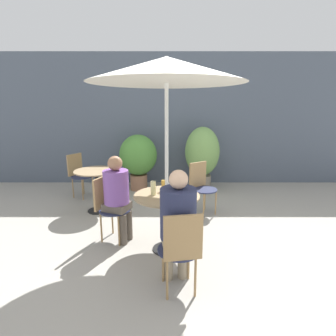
% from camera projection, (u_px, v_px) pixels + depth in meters
% --- Properties ---
extents(ground_plane, '(20.00, 20.00, 0.00)m').
position_uv_depth(ground_plane, '(178.00, 255.00, 3.27)').
color(ground_plane, '#9E998E').
extents(storefront_wall, '(10.00, 0.06, 3.00)m').
position_uv_depth(storefront_wall, '(174.00, 120.00, 6.11)').
color(storefront_wall, '#4C5666').
rests_on(storefront_wall, ground_plane).
extents(cafe_table_near, '(0.82, 0.82, 0.74)m').
position_uv_depth(cafe_table_near, '(168.00, 206.00, 3.27)').
color(cafe_table_near, black).
rests_on(cafe_table_near, ground_plane).
extents(cafe_table_far, '(0.74, 0.74, 0.74)m').
position_uv_depth(cafe_table_far, '(98.00, 179.00, 4.55)').
color(cafe_table_far, black).
rests_on(cafe_table_far, ground_plane).
extents(bistro_chair_0, '(0.47, 0.45, 0.88)m').
position_uv_depth(bistro_chair_0, '(110.00, 203.00, 3.58)').
color(bistro_chair_0, '#232847').
rests_on(bistro_chair_0, ground_plane).
extents(bistro_chair_1, '(0.42, 0.44, 0.88)m').
position_uv_depth(bistro_chair_1, '(182.00, 246.00, 2.46)').
color(bistro_chair_1, '#232847').
rests_on(bistro_chair_1, ground_plane).
extents(bistro_chair_2, '(0.48, 0.47, 0.88)m').
position_uv_depth(bistro_chair_2, '(80.00, 171.00, 5.33)').
color(bistro_chair_2, '#232847').
rests_on(bistro_chair_2, ground_plane).
extents(bistro_chair_3, '(0.47, 0.48, 0.88)m').
position_uv_depth(bistro_chair_3, '(202.00, 183.00, 4.50)').
color(bistro_chair_3, '#232847').
rests_on(bistro_chair_3, ground_plane).
extents(seated_person_0, '(0.40, 0.38, 1.19)m').
position_uv_depth(seated_person_0, '(119.00, 192.00, 3.49)').
color(seated_person_0, brown).
rests_on(seated_person_0, ground_plane).
extents(seated_person_1, '(0.35, 0.39, 1.23)m').
position_uv_depth(seated_person_1, '(179.00, 220.00, 2.56)').
color(seated_person_1, gray).
rests_on(seated_person_1, ground_plane).
extents(beer_glass_0, '(0.06, 0.06, 0.18)m').
position_uv_depth(beer_glass_0, '(180.00, 187.00, 3.27)').
color(beer_glass_0, beige).
rests_on(beer_glass_0, cafe_table_near).
extents(beer_glass_1, '(0.06, 0.06, 0.14)m').
position_uv_depth(beer_glass_1, '(165.00, 186.00, 3.37)').
color(beer_glass_1, '#B28433').
rests_on(beer_glass_1, cafe_table_near).
extents(beer_glass_2, '(0.07, 0.07, 0.17)m').
position_uv_depth(beer_glass_2, '(154.00, 188.00, 3.22)').
color(beer_glass_2, beige).
rests_on(beer_glass_2, cafe_table_near).
extents(beer_glass_3, '(0.06, 0.06, 0.20)m').
position_uv_depth(beer_glass_3, '(171.00, 192.00, 3.05)').
color(beer_glass_3, silver).
rests_on(beer_glass_3, cafe_table_near).
extents(potted_plant_0, '(0.82, 0.82, 1.23)m').
position_uv_depth(potted_plant_0, '(139.00, 157.00, 5.73)').
color(potted_plant_0, '#93664C').
rests_on(potted_plant_0, ground_plane).
extents(potted_plant_1, '(0.74, 0.74, 1.40)m').
position_uv_depth(potted_plant_1, '(203.00, 154.00, 5.67)').
color(potted_plant_1, slate).
rests_on(potted_plant_1, ground_plane).
extents(umbrella, '(1.78, 1.78, 2.35)m').
position_uv_depth(umbrella, '(168.00, 70.00, 2.90)').
color(umbrella, silver).
rests_on(umbrella, ground_plane).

